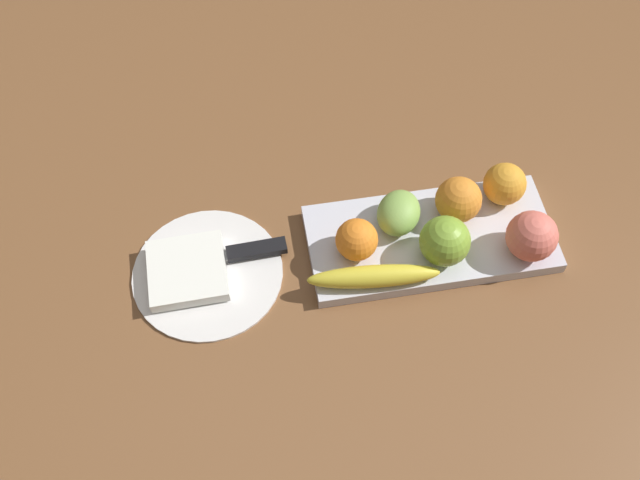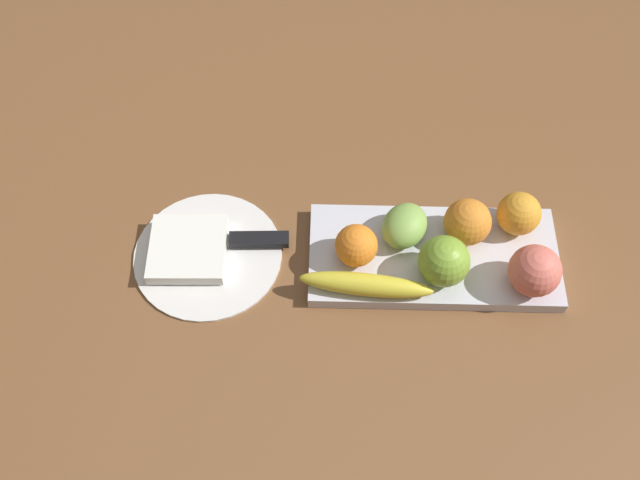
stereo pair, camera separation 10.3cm
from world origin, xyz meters
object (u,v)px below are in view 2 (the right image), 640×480
Objects in this scene: peach at (535,271)px; orange_near_banana at (519,214)px; knife at (249,240)px; folded_napkin at (188,249)px; fruit_tray at (433,257)px; dinner_plate at (208,254)px; grape_bunch at (404,226)px; orange_near_apple at (468,222)px; apple at (444,261)px; orange_center at (356,245)px; banana at (366,285)px.

orange_near_banana is at bearing -85.01° from peach.
orange_near_banana is 0.36× the size of knife.
folded_napkin is (0.50, -0.05, -0.04)m from peach.
orange_near_banana is at bearing -157.40° from fruit_tray.
peach reaches higher than dinner_plate.
orange_near_banana is at bearing -172.90° from grape_bunch.
folded_napkin is (0.37, 0.00, 0.01)m from fruit_tray.
orange_near_apple is 0.62× the size of folded_napkin.
apple is 0.38m from folded_napkin.
folded_napkin is (0.32, 0.03, -0.03)m from grape_bunch.
grape_bunch is (-0.07, -0.04, -0.01)m from orange_center.
knife is at bearing -166.44° from folded_napkin.
peach is at bearing -170.69° from banana.
peach reaches higher than grape_bunch.
grape_bunch reaches higher than dinner_plate.
apple is 0.95× the size of grape_bunch.
banana is (0.11, 0.03, -0.02)m from apple.
dinner_plate is (0.46, 0.05, -0.05)m from orange_near_banana.
apple is at bearing -159.83° from banana.
banana is 0.06m from orange_center.
grape_bunch is at bearing -174.58° from folded_napkin.
orange_center is at bearing 177.97° from folded_napkin.
apple is at bearing 36.62° from orange_near_banana.
peach is (-0.23, -0.02, 0.02)m from banana.
fruit_tray is 0.37m from folded_napkin.
apple reaches higher than banana.
apple is 0.35m from dinner_plate.
knife is (0.28, -0.06, -0.04)m from apple.
peach is 0.33× the size of dinner_plate.
banana is at bearing 27.16° from orange_near_banana.
peach is (-0.13, 0.05, 0.05)m from fruit_tray.
peach reaches higher than banana.
peach is 0.48m from dinner_plate.
dinner_plate is at bearing 17.29° from knife.
grape_bunch is at bearing -51.79° from apple.
orange_near_banana is 0.87× the size of peach.
folded_napkin is 0.09m from knife.
peach is at bearing 174.17° from dinner_plate.
apple reaches higher than folded_napkin.
grape_bunch is at bearing -23.82° from peach.
orange_near_apple is 0.89× the size of grape_bunch.
fruit_tray reaches higher than dinner_plate.
orange_center is at bearing 4.33° from fruit_tray.
orange_near_banana is 0.17m from grape_bunch.
banana is at bearing 59.01° from grape_bunch.
orange_near_banana is (-0.12, -0.05, 0.04)m from fruit_tray.
apple is at bearing 174.55° from folded_napkin.
orange_near_banana is at bearing -173.64° from dinner_plate.
banana is at bearing 166.27° from folded_napkin.
fruit_tray is at bearing -175.67° from orange_center.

